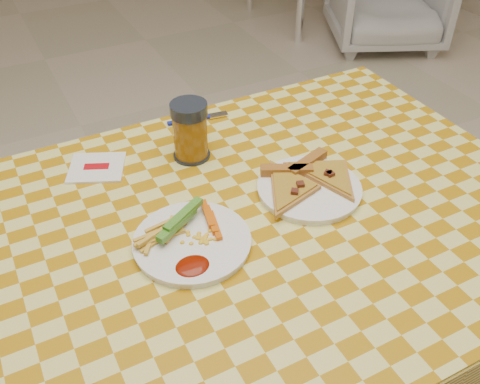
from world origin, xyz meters
The scene contains 8 objects.
table centered at (0.00, 0.00, 0.68)m, with size 1.28×0.88×0.76m.
plate_left centered at (-0.11, -0.02, 0.76)m, with size 0.22×0.22×0.01m, color white.
plate_right centered at (0.17, 0.02, 0.76)m, with size 0.21×0.21×0.01m, color white.
fries_veggies centered at (-0.12, 0.00, 0.78)m, with size 0.19×0.17×0.04m.
pizza_slices centered at (0.17, 0.03, 0.78)m, with size 0.30×0.25×0.02m.
drink_glass centered at (0.01, 0.25, 0.82)m, with size 0.08×0.08×0.13m.
napkin centered at (-0.20, 0.30, 0.76)m, with size 0.15×0.15×0.01m.
fork centered at (0.08, 0.39, 0.76)m, with size 0.16×0.04×0.01m.
Camera 1 is at (-0.36, -0.69, 1.45)m, focal length 40.00 mm.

